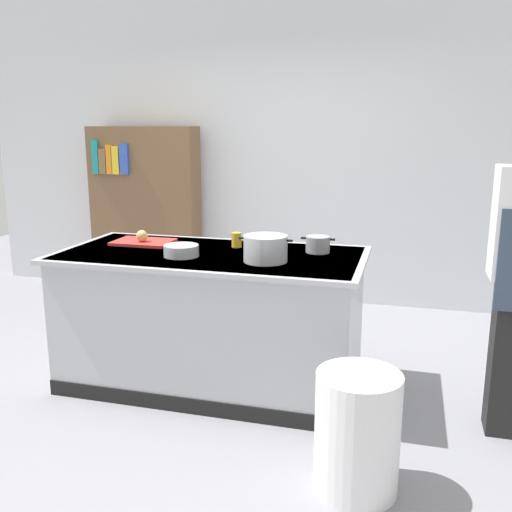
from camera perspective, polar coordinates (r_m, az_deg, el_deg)
name	(u,v)px	position (r m, az deg, el deg)	size (l,w,h in m)	color
ground_plane	(213,382)	(3.95, -4.37, -12.53)	(10.00, 10.00, 0.00)	gray
back_wall	(283,147)	(5.59, 2.72, 10.91)	(6.40, 0.12, 3.00)	silver
counter_island	(212,317)	(3.77, -4.50, -6.14)	(1.98, 0.98, 0.90)	#B7BABF
cutting_board	(143,242)	(4.02, -11.31, 1.40)	(0.40, 0.28, 0.02)	red
onion	(142,236)	(3.97, -11.45, 2.00)	(0.08, 0.08, 0.08)	tan
stock_pot	(265,249)	(3.40, 0.96, 0.76)	(0.33, 0.27, 0.16)	#B7BABF
sauce_pan	(318,244)	(3.67, 6.26, 1.18)	(0.22, 0.16, 0.11)	#99999E
mixing_bowl	(181,251)	(3.57, -7.56, 0.54)	(0.22, 0.22, 0.07)	#B7BABF
juice_cup	(237,240)	(3.81, -1.98, 1.64)	(0.07, 0.07, 0.10)	yellow
trash_bin	(357,432)	(2.81, 10.17, -17.14)	(0.40, 0.40, 0.59)	white
bookshelf	(146,212)	(5.82, -11.09, 4.36)	(1.10, 0.31, 1.70)	brown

